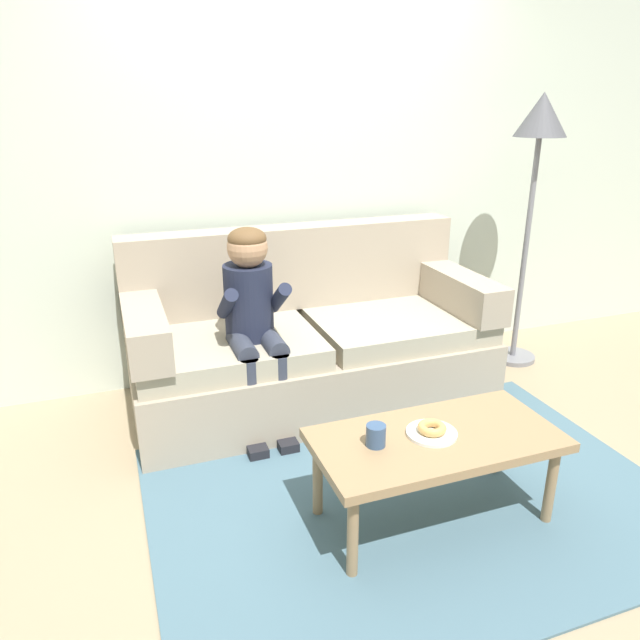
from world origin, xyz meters
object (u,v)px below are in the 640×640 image
(mug, at_px, (376,435))
(floor_lamp, at_px, (538,147))
(coffee_table, at_px, (436,445))
(donut, at_px, (432,428))
(couch, at_px, (310,343))
(person_child, at_px, (253,311))

(mug, distance_m, floor_lamp, 2.31)
(mug, xyz_separation_m, floor_lamp, (1.66, 1.27, 0.97))
(coffee_table, distance_m, donut, 0.08)
(mug, relative_size, floor_lamp, 0.05)
(couch, distance_m, mug, 1.24)
(person_child, distance_m, floor_lamp, 2.07)
(floor_lamp, bearing_deg, donut, -137.81)
(couch, bearing_deg, person_child, -151.16)
(donut, bearing_deg, mug, 178.51)
(person_child, height_order, donut, person_child)
(person_child, bearing_deg, floor_lamp, 7.76)
(donut, height_order, floor_lamp, floor_lamp)
(floor_lamp, bearing_deg, couch, -178.23)
(coffee_table, xyz_separation_m, donut, (-0.02, 0.01, 0.08))
(couch, height_order, person_child, person_child)
(couch, height_order, floor_lamp, floor_lamp)
(couch, bearing_deg, floor_lamp, 1.77)
(person_child, distance_m, mug, 1.06)
(person_child, relative_size, donut, 9.18)
(couch, relative_size, floor_lamp, 1.18)
(couch, xyz_separation_m, coffee_table, (0.12, -1.25, 0.01))
(person_child, bearing_deg, couch, 28.84)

